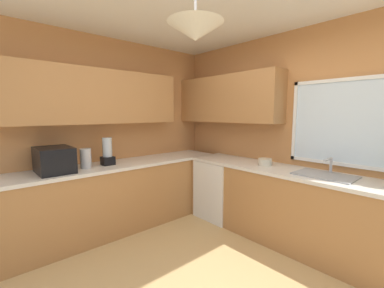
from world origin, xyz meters
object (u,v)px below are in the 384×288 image
(microwave, at_px, (54,160))
(kettle, at_px, (86,158))
(bowl, at_px, (265,162))
(blender_appliance, at_px, (108,153))
(dishwasher, at_px, (221,189))
(sink_assembly, at_px, (325,175))

(microwave, xyz_separation_m, kettle, (0.02, 0.34, -0.02))
(microwave, height_order, bowl, microwave)
(blender_appliance, bearing_deg, dishwasher, 66.03)
(dishwasher, distance_m, bowl, 0.90)
(dishwasher, relative_size, blender_appliance, 2.41)
(dishwasher, xyz_separation_m, sink_assembly, (1.47, 0.04, 0.49))
(microwave, bearing_deg, sink_assembly, 45.28)
(sink_assembly, xyz_separation_m, bowl, (-0.74, -0.01, 0.03))
(dishwasher, bearing_deg, sink_assembly, 1.42)
(bowl, distance_m, blender_appliance, 2.06)
(kettle, bearing_deg, sink_assembly, 40.57)
(microwave, distance_m, sink_assembly, 3.03)
(blender_appliance, bearing_deg, microwave, -90.00)
(kettle, height_order, blender_appliance, blender_appliance)
(kettle, bearing_deg, microwave, -93.32)
(sink_assembly, height_order, bowl, sink_assembly)
(microwave, xyz_separation_m, sink_assembly, (2.13, 2.15, -0.13))
(dishwasher, bearing_deg, bowl, 2.34)
(bowl, bearing_deg, dishwasher, -177.66)
(dishwasher, xyz_separation_m, microwave, (-0.66, -2.11, 0.62))
(microwave, relative_size, kettle, 1.96)
(dishwasher, bearing_deg, microwave, -107.33)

